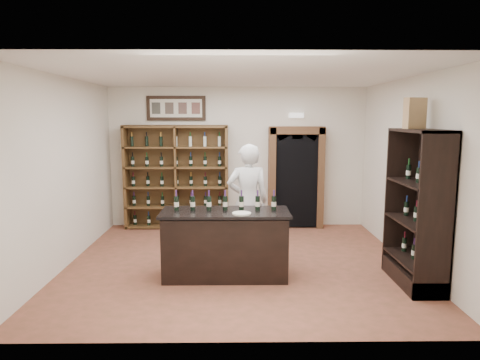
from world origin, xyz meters
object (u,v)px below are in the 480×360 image
Objects in this scene: wine_shelf at (177,177)px; tasting_counter at (225,244)px; shopkeeper at (248,201)px; wine_crate at (415,113)px; side_cabinet at (418,232)px; counter_bottle_0 at (176,203)px.

tasting_counter is at bearing -69.44° from wine_shelf.
wine_crate reaches higher than shopkeeper.
side_cabinet is at bearing 146.33° from shopkeeper.
shopkeeper reaches higher than counter_bottle_0.
shopkeeper is 4.45× the size of wine_crate.
counter_bottle_0 is 3.48m from side_cabinet.
shopkeeper is 2.92m from wine_crate.
tasting_counter is at bearing -5.30° from counter_bottle_0.
side_cabinet reaches higher than counter_bottle_0.
shopkeeper is (0.36, 0.95, 0.47)m from tasting_counter.
wine_shelf is 1.14× the size of shopkeeper.
shopkeeper is at bearing 139.09° from wine_crate.
shopkeeper is at bearing 39.32° from counter_bottle_0.
tasting_counter is 0.95m from counter_bottle_0.
wine_shelf is 2.47m from shopkeeper.
side_cabinet is (2.72, -0.30, 0.26)m from tasting_counter.
tasting_counter is 2.75m from side_cabinet.
side_cabinet is at bearing -6.08° from counter_bottle_0.
shopkeeper is (1.08, 0.89, -0.14)m from counter_bottle_0.
tasting_counter is 6.27× the size of counter_bottle_0.
counter_bottle_0 is at bearing 174.70° from tasting_counter.
wine_crate is (3.40, -0.15, 1.31)m from counter_bottle_0.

